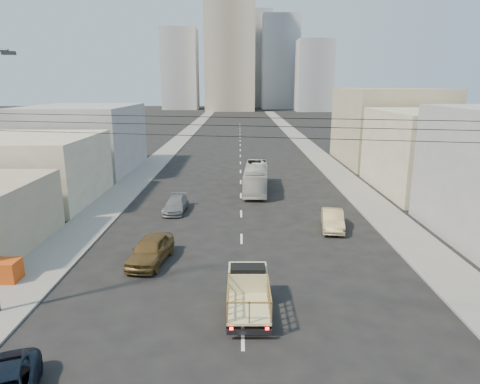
{
  "coord_description": "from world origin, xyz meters",
  "views": [
    {
      "loc": [
        -0.14,
        -14.17,
        10.44
      ],
      "look_at": [
        -0.1,
        13.52,
        3.5
      ],
      "focal_mm": 32.0,
      "sensor_mm": 36.0,
      "label": 1
    }
  ],
  "objects_px": {
    "flatbed_pickup": "(248,290)",
    "crate_stack": "(2,271)",
    "sedan_grey": "(176,205)",
    "sedan_tan": "(333,220)",
    "city_bus": "(256,178)",
    "sedan_brown": "(151,250)"
  },
  "relations": [
    {
      "from": "flatbed_pickup",
      "to": "crate_stack",
      "type": "height_order",
      "value": "flatbed_pickup"
    },
    {
      "from": "flatbed_pickup",
      "to": "sedan_grey",
      "type": "height_order",
      "value": "flatbed_pickup"
    },
    {
      "from": "sedan_tan",
      "to": "crate_stack",
      "type": "bearing_deg",
      "value": -147.54
    },
    {
      "from": "city_bus",
      "to": "sedan_tan",
      "type": "bearing_deg",
      "value": -62.74
    },
    {
      "from": "sedan_tan",
      "to": "sedan_grey",
      "type": "height_order",
      "value": "sedan_tan"
    },
    {
      "from": "sedan_brown",
      "to": "crate_stack",
      "type": "height_order",
      "value": "sedan_brown"
    },
    {
      "from": "city_bus",
      "to": "sedan_tan",
      "type": "relative_size",
      "value": 2.23
    },
    {
      "from": "city_bus",
      "to": "crate_stack",
      "type": "relative_size",
      "value": 5.33
    },
    {
      "from": "sedan_brown",
      "to": "sedan_tan",
      "type": "xyz_separation_m",
      "value": [
        12.29,
        6.2,
        -0.09
      ]
    },
    {
      "from": "city_bus",
      "to": "sedan_grey",
      "type": "distance_m",
      "value": 10.33
    },
    {
      "from": "flatbed_pickup",
      "to": "sedan_brown",
      "type": "distance_m",
      "value": 8.13
    },
    {
      "from": "sedan_grey",
      "to": "crate_stack",
      "type": "bearing_deg",
      "value": -117.11
    },
    {
      "from": "crate_stack",
      "to": "city_bus",
      "type": "bearing_deg",
      "value": 55.17
    },
    {
      "from": "sedan_tan",
      "to": "flatbed_pickup",
      "type": "bearing_deg",
      "value": -110.43
    },
    {
      "from": "flatbed_pickup",
      "to": "crate_stack",
      "type": "relative_size",
      "value": 2.45
    },
    {
      "from": "sedan_tan",
      "to": "crate_stack",
      "type": "height_order",
      "value": "sedan_tan"
    },
    {
      "from": "flatbed_pickup",
      "to": "sedan_brown",
      "type": "bearing_deg",
      "value": 135.16
    },
    {
      "from": "crate_stack",
      "to": "sedan_tan",
      "type": "bearing_deg",
      "value": 24.19
    },
    {
      "from": "sedan_brown",
      "to": "sedan_grey",
      "type": "relative_size",
      "value": 1.1
    },
    {
      "from": "flatbed_pickup",
      "to": "city_bus",
      "type": "xyz_separation_m",
      "value": [
        1.28,
        23.93,
        0.24
      ]
    },
    {
      "from": "city_bus",
      "to": "sedan_brown",
      "type": "bearing_deg",
      "value": -107.51
    },
    {
      "from": "sedan_tan",
      "to": "sedan_grey",
      "type": "relative_size",
      "value": 1.01
    }
  ]
}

